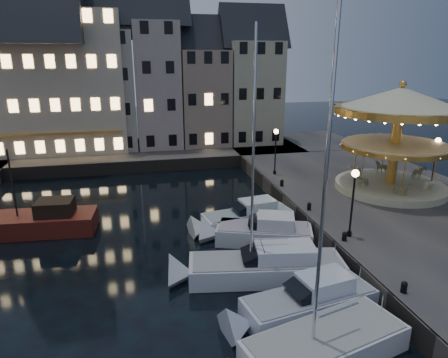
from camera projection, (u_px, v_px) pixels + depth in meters
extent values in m
plane|color=black|center=(237.00, 277.00, 22.06)|extent=(160.00, 160.00, 0.00)
cube|color=#474442|center=(396.00, 208.00, 30.34)|extent=(16.00, 56.00, 1.30)
cube|color=#474442|center=(111.00, 155.00, 46.33)|extent=(44.00, 12.00, 1.30)
cube|color=#47423A|center=(298.00, 216.00, 28.70)|extent=(0.15, 44.00, 1.30)
cube|color=#47423A|center=(129.00, 168.00, 41.15)|extent=(48.00, 0.15, 1.30)
cylinder|color=black|center=(349.00, 234.00, 24.04)|extent=(0.28, 0.28, 0.30)
cylinder|color=black|center=(352.00, 207.00, 23.53)|extent=(0.12, 0.12, 3.80)
sphere|color=#FFD18C|center=(355.00, 173.00, 22.92)|extent=(0.44, 0.44, 0.44)
cylinder|color=black|center=(275.00, 172.00, 36.63)|extent=(0.28, 0.28, 0.30)
cylinder|color=black|center=(275.00, 154.00, 36.11)|extent=(0.12, 0.12, 3.80)
sphere|color=#FFD18C|center=(276.00, 131.00, 35.51)|extent=(0.44, 0.44, 0.44)
cylinder|color=black|center=(431.00, 186.00, 32.90)|extent=(0.28, 0.28, 0.30)
cylinder|color=black|center=(434.00, 165.00, 32.38)|extent=(0.12, 0.12, 3.80)
sphere|color=#FFD18C|center=(438.00, 140.00, 31.77)|extent=(0.44, 0.44, 0.44)
cylinder|color=black|center=(404.00, 288.00, 18.31)|extent=(0.28, 0.28, 0.40)
sphere|color=black|center=(404.00, 284.00, 18.25)|extent=(0.30, 0.30, 0.30)
cylinder|color=black|center=(344.00, 237.00, 23.44)|extent=(0.28, 0.28, 0.40)
sphere|color=black|center=(345.00, 234.00, 23.37)|extent=(0.30, 0.30, 0.30)
cylinder|color=black|center=(309.00, 207.00, 28.10)|extent=(0.28, 0.28, 0.40)
sphere|color=black|center=(309.00, 204.00, 28.04)|extent=(0.30, 0.30, 0.30)
cylinder|color=black|center=(282.00, 184.00, 33.23)|extent=(0.28, 0.28, 0.40)
sphere|color=black|center=(282.00, 181.00, 33.17)|extent=(0.30, 0.30, 0.30)
cube|color=gray|center=(0.00, 102.00, 44.01)|extent=(5.00, 8.00, 11.00)
cube|color=gray|center=(52.00, 96.00, 44.98)|extent=(5.60, 8.00, 12.00)
cube|color=#A69E8E|center=(107.00, 91.00, 46.08)|extent=(6.20, 8.00, 13.00)
cube|color=#A8968F|center=(157.00, 86.00, 47.11)|extent=(5.00, 8.00, 14.00)
cube|color=gray|center=(203.00, 98.00, 48.68)|extent=(5.60, 8.00, 11.00)
cube|color=#ABA688|center=(251.00, 92.00, 49.77)|extent=(6.20, 8.00, 12.00)
cube|color=beige|center=(51.00, 83.00, 44.55)|extent=(16.00, 9.00, 15.00)
cube|color=silver|center=(325.00, 348.00, 16.10)|extent=(7.22, 4.25, 1.30)
cube|color=gray|center=(326.00, 334.00, 15.90)|extent=(6.84, 3.97, 0.10)
cylinder|color=silver|center=(324.00, 197.00, 13.85)|extent=(0.14, 0.14, 11.87)
cube|color=silver|center=(309.00, 307.00, 18.74)|extent=(6.67, 3.24, 1.30)
cube|color=gray|center=(310.00, 294.00, 18.54)|extent=(6.33, 3.02, 0.10)
cube|color=silver|center=(324.00, 283.00, 18.70)|extent=(2.68, 2.01, 0.80)
cube|color=black|center=(301.00, 290.00, 18.25)|extent=(1.35, 1.66, 0.90)
cube|color=silver|center=(266.00, 271.00, 21.85)|extent=(8.66, 3.74, 1.30)
cube|color=gray|center=(266.00, 260.00, 21.66)|extent=(8.21, 3.48, 0.10)
cube|color=silver|center=(285.00, 252.00, 21.59)|extent=(3.43, 2.32, 0.80)
cube|color=black|center=(254.00, 255.00, 21.52)|extent=(1.62, 1.92, 1.03)
cylinder|color=silver|center=(253.00, 160.00, 19.94)|extent=(0.14, 0.14, 11.27)
cube|color=silver|center=(264.00, 236.00, 26.07)|extent=(6.55, 4.25, 1.30)
cube|color=gray|center=(264.00, 226.00, 25.87)|extent=(6.20, 3.97, 0.10)
cube|color=silver|center=(276.00, 221.00, 25.66)|extent=(2.78, 2.43, 0.80)
cube|color=black|center=(257.00, 221.00, 25.83)|extent=(1.55, 1.90, 0.89)
cube|color=silver|center=(248.00, 221.00, 28.45)|extent=(6.60, 3.12, 1.30)
cube|color=gray|center=(248.00, 212.00, 28.25)|extent=(6.26, 2.90, 0.10)
cube|color=silver|center=(257.00, 205.00, 28.39)|extent=(2.64, 1.96, 0.80)
cube|color=black|center=(241.00, 209.00, 27.97)|extent=(1.32, 1.64, 0.90)
cube|color=maroon|center=(35.00, 225.00, 27.50)|extent=(8.36, 3.46, 1.50)
cube|color=black|center=(55.00, 208.00, 27.34)|extent=(2.54, 2.14, 1.09)
cylinder|color=black|center=(12.00, 185.00, 26.49)|extent=(0.12, 0.12, 4.90)
cylinder|color=beige|center=(390.00, 186.00, 32.36)|extent=(8.59, 8.59, 0.54)
cylinder|color=gold|center=(395.00, 143.00, 31.29)|extent=(0.75, 0.75, 6.66)
cylinder|color=beige|center=(395.00, 144.00, 31.33)|extent=(7.95, 7.95, 0.19)
cylinder|color=gold|center=(395.00, 147.00, 31.38)|extent=(8.25, 8.25, 0.38)
cone|color=beige|center=(401.00, 98.00, 30.27)|extent=(9.88, 9.88, 1.72)
cylinder|color=gold|center=(400.00, 111.00, 30.55)|extent=(9.88, 9.88, 0.54)
sphere|color=gold|center=(403.00, 84.00, 29.96)|extent=(0.54, 0.54, 0.54)
imported|color=beige|center=(415.00, 172.00, 33.54)|extent=(1.79, 1.30, 1.07)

